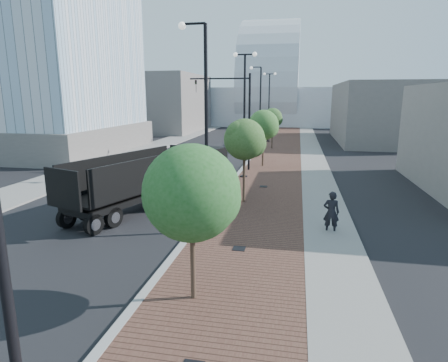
% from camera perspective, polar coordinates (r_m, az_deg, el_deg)
% --- Properties ---
extents(sidewalk, '(7.00, 140.00, 0.12)m').
position_cam_1_polar(sidewalk, '(46.55, 9.68, 4.96)').
color(sidewalk, '#4C2D23').
rests_on(sidewalk, ground).
extents(concrete_strip, '(2.40, 140.00, 0.13)m').
position_cam_1_polar(concrete_strip, '(46.57, 13.01, 4.83)').
color(concrete_strip, slate).
rests_on(concrete_strip, ground).
extents(curb, '(0.30, 140.00, 0.14)m').
position_cam_1_polar(curb, '(46.76, 5.37, 5.13)').
color(curb, gray).
rests_on(curb, ground).
extents(west_sidewalk, '(4.00, 140.00, 0.12)m').
position_cam_1_polar(west_sidewalk, '(49.73, -9.77, 5.44)').
color(west_sidewalk, slate).
rests_on(west_sidewalk, ground).
extents(dump_truck, '(6.44, 13.30, 3.08)m').
position_cam_1_polar(dump_truck, '(23.82, -7.16, 0.81)').
color(dump_truck, black).
rests_on(dump_truck, ground).
extents(white_sedan, '(2.59, 4.62, 1.44)m').
position_cam_1_polar(white_sedan, '(31.61, -4.09, 2.74)').
color(white_sedan, silver).
rests_on(white_sedan, ground).
extents(dark_car_mid, '(3.52, 5.08, 1.29)m').
position_cam_1_polar(dark_car_mid, '(36.40, -6.33, 3.88)').
color(dark_car_mid, black).
rests_on(dark_car_mid, ground).
extents(dark_car_far, '(1.78, 4.15, 1.19)m').
position_cam_1_polar(dark_car_far, '(48.90, 2.49, 6.12)').
color(dark_car_far, black).
rests_on(dark_car_far, ground).
extents(pedestrian, '(0.73, 0.48, 1.98)m').
position_cam_1_polar(pedestrian, '(17.88, 15.94, -4.61)').
color(pedestrian, black).
rests_on(pedestrian, ground).
extents(streetlight_1, '(1.44, 0.56, 9.21)m').
position_cam_1_polar(streetlight_1, '(16.73, -3.05, 6.44)').
color(streetlight_1, black).
rests_on(streetlight_1, ground).
extents(streetlight_2, '(1.72, 0.56, 9.28)m').
position_cam_1_polar(streetlight_2, '(28.44, 3.10, 9.96)').
color(streetlight_2, black).
rests_on(streetlight_2, ground).
extents(streetlight_3, '(1.44, 0.56, 9.21)m').
position_cam_1_polar(streetlight_3, '(40.38, 5.33, 10.04)').
color(streetlight_3, black).
rests_on(streetlight_3, ground).
extents(streetlight_4, '(1.72, 0.56, 9.28)m').
position_cam_1_polar(streetlight_4, '(52.30, 6.82, 11.11)').
color(streetlight_4, black).
rests_on(streetlight_4, ground).
extents(traffic_mast, '(5.09, 0.20, 8.00)m').
position_cam_1_polar(traffic_mast, '(31.53, 2.22, 10.53)').
color(traffic_mast, black).
rests_on(traffic_mast, ground).
extents(tree_0, '(2.86, 2.86, 4.87)m').
position_cam_1_polar(tree_0, '(10.91, -4.67, -1.84)').
color(tree_0, '#382619').
rests_on(tree_0, ground).
extents(tree_1, '(2.40, 2.35, 4.96)m').
position_cam_1_polar(tree_1, '(21.49, 3.25, 6.27)').
color(tree_1, '#382619').
rests_on(tree_1, ground).
extents(tree_2, '(2.67, 2.66, 5.06)m').
position_cam_1_polar(tree_2, '(33.38, 6.09, 8.41)').
color(tree_2, '#382619').
rests_on(tree_2, ground).
extents(tree_3, '(2.30, 2.24, 4.86)m').
position_cam_1_polar(tree_3, '(45.32, 7.44, 9.49)').
color(tree_3, '#382619').
rests_on(tree_3, ground).
extents(tower_podium, '(19.00, 19.00, 3.00)m').
position_cam_1_polar(tower_podium, '(47.85, -25.81, 5.83)').
color(tower_podium, '#605B56').
rests_on(tower_podium, ground).
extents(convention_center, '(50.00, 30.00, 50.00)m').
position_cam_1_polar(convention_center, '(91.37, 7.07, 12.47)').
color(convention_center, '#B4B9BE').
rests_on(convention_center, ground).
extents(commercial_block_nw, '(14.00, 20.00, 10.00)m').
position_cam_1_polar(commercial_block_nw, '(70.55, -9.54, 11.55)').
color(commercial_block_nw, slate).
rests_on(commercial_block_nw, ground).
extents(commercial_block_ne, '(12.00, 22.00, 8.00)m').
position_cam_1_polar(commercial_block_ne, '(57.34, 22.87, 9.54)').
color(commercial_block_ne, '#615C57').
rests_on(commercial_block_ne, ground).
extents(utility_cover_1, '(0.50, 0.50, 0.02)m').
position_cam_1_polar(utility_cover_1, '(15.51, 2.29, -10.19)').
color(utility_cover_1, black).
rests_on(utility_cover_1, sidewalk).
extents(utility_cover_2, '(0.50, 0.50, 0.02)m').
position_cam_1_polar(utility_cover_2, '(25.94, 6.00, -0.83)').
color(utility_cover_2, black).
rests_on(utility_cover_2, sidewalk).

